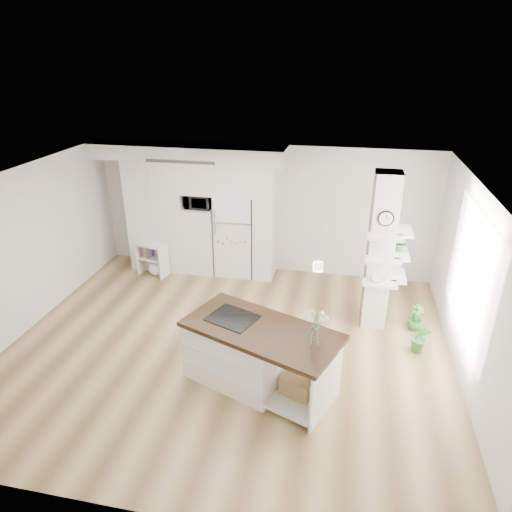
{
  "coord_description": "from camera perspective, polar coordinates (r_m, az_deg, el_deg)",
  "views": [
    {
      "loc": [
        1.67,
        -5.91,
        4.38
      ],
      "look_at": [
        0.27,
        0.9,
        1.24
      ],
      "focal_mm": 32.0,
      "sensor_mm": 36.0,
      "label": 1
    }
  ],
  "objects": [
    {
      "name": "cabinet_wall",
      "position": [
        9.57,
        -8.05,
        6.59
      ],
      "size": [
        4.0,
        0.71,
        2.7
      ],
      "color": "white",
      "rests_on": "floor"
    },
    {
      "name": "pendant_light",
      "position": [
        6.47,
        11.13,
        3.37
      ],
      "size": [
        0.12,
        0.12,
        0.1
      ],
      "primitive_type": "cylinder",
      "color": "white",
      "rests_on": "room"
    },
    {
      "name": "shelf_plant",
      "position": [
        7.82,
        17.8,
        1.66
      ],
      "size": [
        0.27,
        0.23,
        0.3
      ],
      "primitive_type": "imported",
      "color": "#357D32",
      "rests_on": "column"
    },
    {
      "name": "microwave",
      "position": [
        9.46,
        -7.16,
        6.82
      ],
      "size": [
        0.54,
        0.37,
        0.3
      ],
      "primitive_type": "imported",
      "color": "#2D2D2D",
      "rests_on": "cabinet_wall"
    },
    {
      "name": "floor_plant_a",
      "position": [
        7.71,
        19.88,
        -9.61
      ],
      "size": [
        0.34,
        0.3,
        0.53
      ],
      "primitive_type": "imported",
      "rotation": [
        0.0,
        0.0,
        -0.25
      ],
      "color": "#357D32",
      "rests_on": "floor"
    },
    {
      "name": "window",
      "position": [
        7.08,
        25.26,
        -2.19
      ],
      "size": [
        0.0,
        2.4,
        2.4
      ],
      "primitive_type": "plane",
      "rotation": [
        1.57,
        0.0,
        -1.57
      ],
      "color": "white",
      "rests_on": "room"
    },
    {
      "name": "column",
      "position": [
        7.7,
        15.89,
        0.15
      ],
      "size": [
        0.69,
        0.9,
        2.7
      ],
      "color": "silver",
      "rests_on": "floor"
    },
    {
      "name": "room",
      "position": [
        6.64,
        -3.87,
        1.89
      ],
      "size": [
        7.04,
        6.04,
        2.72
      ],
      "color": "white",
      "rests_on": "ground"
    },
    {
      "name": "decor_bowl",
      "position": [
        7.63,
        15.1,
        -2.89
      ],
      "size": [
        0.22,
        0.22,
        0.05
      ],
      "primitive_type": "imported",
      "color": "white",
      "rests_on": "column"
    },
    {
      "name": "floor",
      "position": [
        7.55,
        -3.47,
        -11.24
      ],
      "size": [
        7.0,
        6.0,
        0.01
      ],
      "primitive_type": "cube",
      "color": "tan",
      "rests_on": "ground"
    },
    {
      "name": "kitchen_island",
      "position": [
        6.6,
        -1.2,
        -11.74
      ],
      "size": [
        2.36,
        1.73,
        1.53
      ],
      "rotation": [
        0.0,
        0.0,
        -0.38
      ],
      "color": "white",
      "rests_on": "floor"
    },
    {
      "name": "refrigerator",
      "position": [
        9.54,
        -2.55,
        2.72
      ],
      "size": [
        0.78,
        0.69,
        1.75
      ],
      "color": "white",
      "rests_on": "floor"
    },
    {
      "name": "floor_plant_b",
      "position": [
        8.29,
        19.31,
        -7.28
      ],
      "size": [
        0.3,
        0.3,
        0.46
      ],
      "primitive_type": "imported",
      "rotation": [
        0.0,
        0.0,
        0.16
      ],
      "color": "#357D32",
      "rests_on": "floor"
    },
    {
      "name": "bookshelf",
      "position": [
        9.87,
        -12.65,
        -0.67
      ],
      "size": [
        0.66,
        0.47,
        0.71
      ],
      "rotation": [
        0.0,
        0.0,
        -0.22
      ],
      "color": "white",
      "rests_on": "floor"
    }
  ]
}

